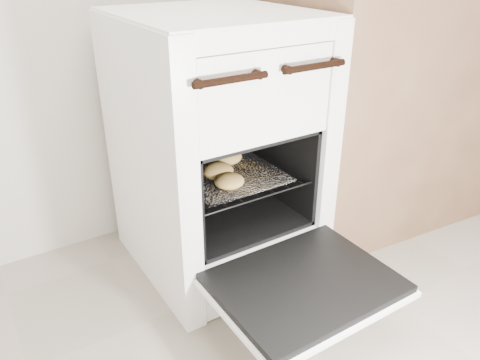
{
  "coord_description": "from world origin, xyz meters",
  "views": [
    {
      "loc": [
        -0.67,
        0.02,
        0.97
      ],
      "look_at": [
        0.0,
        1.08,
        0.35
      ],
      "focal_mm": 35.0,
      "sensor_mm": 36.0,
      "label": 1
    }
  ],
  "objects": [
    {
      "name": "counter",
      "position": [
        0.77,
        1.22,
        0.47
      ],
      "size": [
        1.0,
        0.71,
        0.95
      ],
      "primitive_type": "cube",
      "rotation": [
        0.0,
        0.0,
        -0.09
      ],
      "color": "brown",
      "rests_on": "ground"
    },
    {
      "name": "stove",
      "position": [
        0.0,
        1.21,
        0.4
      ],
      "size": [
        0.53,
        0.59,
        0.81
      ],
      "color": "white",
      "rests_on": "ground"
    },
    {
      "name": "oven_door",
      "position": [
        0.0,
        0.76,
        0.18
      ],
      "size": [
        0.48,
        0.37,
        0.03
      ],
      "color": "black",
      "rests_on": "stove"
    },
    {
      "name": "baked_rolls",
      "position": [
        -0.01,
        1.14,
        0.37
      ],
      "size": [
        0.21,
        0.26,
        0.05
      ],
      "color": "tan",
      "rests_on": "foil_sheet"
    },
    {
      "name": "foil_sheet",
      "position": [
        0.0,
        1.13,
        0.35
      ],
      "size": [
        0.3,
        0.26,
        0.01
      ],
      "primitive_type": "cube",
      "color": "white",
      "rests_on": "oven_rack"
    },
    {
      "name": "oven_rack",
      "position": [
        0.0,
        1.15,
        0.34
      ],
      "size": [
        0.39,
        0.37,
        0.01
      ],
      "color": "black",
      "rests_on": "stove"
    }
  ]
}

